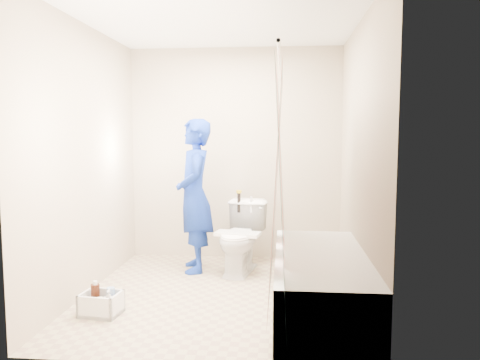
# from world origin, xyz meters

# --- Properties ---
(floor) EXTENTS (2.60, 2.60, 0.00)m
(floor) POSITION_xyz_m (0.00, 0.00, 0.00)
(floor) COLOR tan
(floor) RESTS_ON ground
(ceiling) EXTENTS (2.40, 2.60, 0.02)m
(ceiling) POSITION_xyz_m (0.00, 0.00, 2.40)
(ceiling) COLOR white
(ceiling) RESTS_ON wall_back
(wall_back) EXTENTS (2.40, 0.02, 2.40)m
(wall_back) POSITION_xyz_m (0.00, 1.30, 1.20)
(wall_back) COLOR tan
(wall_back) RESTS_ON ground
(wall_front) EXTENTS (2.40, 0.02, 2.40)m
(wall_front) POSITION_xyz_m (0.00, -1.30, 1.20)
(wall_front) COLOR tan
(wall_front) RESTS_ON ground
(wall_left) EXTENTS (0.02, 2.60, 2.40)m
(wall_left) POSITION_xyz_m (-1.20, 0.00, 1.20)
(wall_left) COLOR tan
(wall_left) RESTS_ON ground
(wall_right) EXTENTS (0.02, 2.60, 2.40)m
(wall_right) POSITION_xyz_m (1.20, 0.00, 1.20)
(wall_right) COLOR tan
(wall_right) RESTS_ON ground
(bathtub) EXTENTS (0.70, 1.75, 0.50)m
(bathtub) POSITION_xyz_m (0.85, -0.43, 0.27)
(bathtub) COLOR white
(bathtub) RESTS_ON ground
(curtain_rod) EXTENTS (0.02, 1.90, 0.02)m
(curtain_rod) POSITION_xyz_m (0.52, -0.43, 1.95)
(curtain_rod) COLOR silver
(curtain_rod) RESTS_ON wall_back
(shower_curtain) EXTENTS (0.06, 1.75, 1.80)m
(shower_curtain) POSITION_xyz_m (0.52, -0.43, 1.02)
(shower_curtain) COLOR silver
(shower_curtain) RESTS_ON curtain_rod
(toilet) EXTENTS (0.54, 0.78, 0.73)m
(toilet) POSITION_xyz_m (0.12, 0.70, 0.37)
(toilet) COLOR white
(toilet) RESTS_ON ground
(tank_lid) EXTENTS (0.48, 0.28, 0.03)m
(tank_lid) POSITION_xyz_m (0.10, 0.59, 0.43)
(tank_lid) COLOR white
(tank_lid) RESTS_ON toilet
(tank_internals) EXTENTS (0.18, 0.07, 0.24)m
(tank_internals) POSITION_xyz_m (0.12, 0.90, 0.72)
(tank_internals) COLOR black
(tank_internals) RESTS_ON toilet
(plumber) EXTENTS (0.52, 0.66, 1.59)m
(plumber) POSITION_xyz_m (-0.37, 0.73, 0.79)
(plumber) COLOR navy
(plumber) RESTS_ON ground
(cleaning_caddy) EXTENTS (0.33, 0.27, 0.23)m
(cleaning_caddy) POSITION_xyz_m (-0.87, -0.55, 0.08)
(cleaning_caddy) COLOR silver
(cleaning_caddy) RESTS_ON ground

